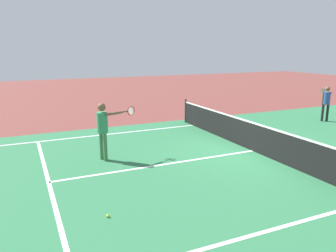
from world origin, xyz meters
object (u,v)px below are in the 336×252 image
player_far (326,100)px  player_near (103,125)px  net (253,136)px  tennis_ball_mid_court (108,216)px

player_far → player_near: bearing=-83.4°
net → tennis_ball_mid_court: (2.38, -5.49, -0.46)m
player_near → net: bearing=76.5°
player_near → player_far: bearing=96.6°
net → player_near: player_near is taller
player_near → player_far: size_ratio=1.08×
player_near → player_far: 10.75m
net → player_far: size_ratio=5.99×
player_near → tennis_ball_mid_court: size_ratio=26.58×
tennis_ball_mid_court → player_near: bearing=167.0°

